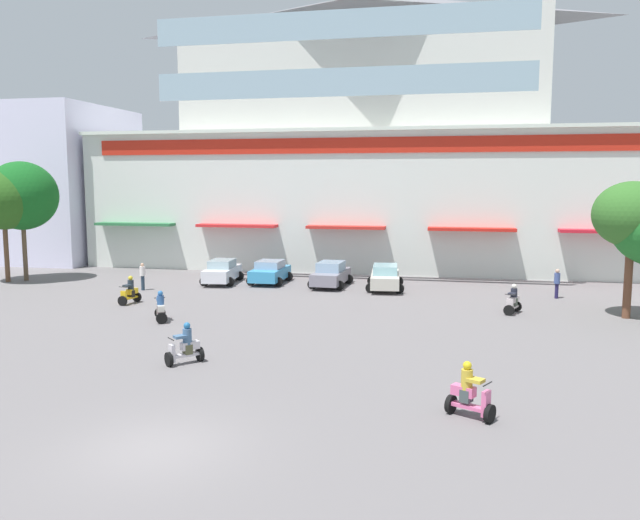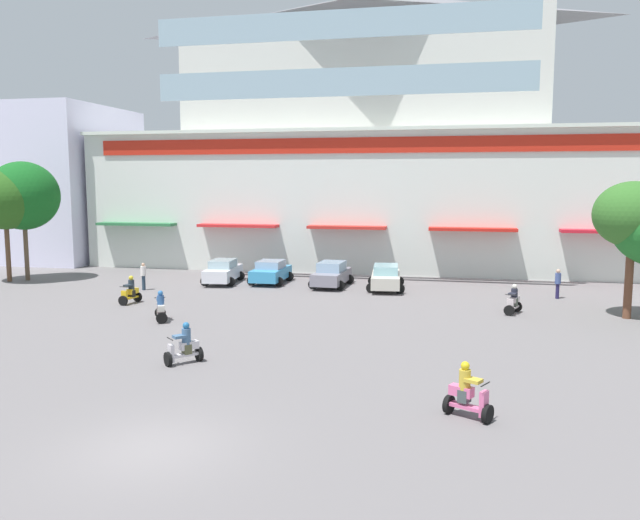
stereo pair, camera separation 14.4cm
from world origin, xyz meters
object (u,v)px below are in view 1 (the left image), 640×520
(parked_car_2, at_px, (331,274))
(pedestrian_1, at_px, (557,281))
(scooter_rider_0, at_px, (130,292))
(scooter_rider_5, at_px, (470,395))
(scooter_rider_7, at_px, (513,301))
(plaza_tree_3, at_px, (632,215))
(parked_car_3, at_px, (385,277))
(pedestrian_0, at_px, (143,275))
(scooter_rider_3, at_px, (161,308))
(scooter_rider_6, at_px, (185,347))
(plaza_tree_0, at_px, (3,200))
(plaza_tree_2, at_px, (22,196))
(parked_car_1, at_px, (270,272))
(parked_car_0, at_px, (222,271))

(parked_car_2, height_order, pedestrian_1, pedestrian_1)
(parked_car_2, relative_size, pedestrian_1, 2.54)
(scooter_rider_0, distance_m, scooter_rider_5, 21.98)
(scooter_rider_0, relative_size, scooter_rider_7, 1.01)
(plaza_tree_3, relative_size, pedestrian_1, 3.93)
(scooter_rider_7, xyz_separation_m, pedestrian_1, (2.76, 4.75, 0.35))
(scooter_rider_5, xyz_separation_m, pedestrian_1, (5.18, 19.64, 0.30))
(parked_car_3, xyz_separation_m, pedestrian_1, (9.74, -0.99, 0.21))
(plaza_tree_3, bearing_deg, pedestrian_0, 174.73)
(scooter_rider_3, distance_m, scooter_rider_7, 17.19)
(parked_car_3, height_order, scooter_rider_6, scooter_rider_6)
(pedestrian_1, bearing_deg, scooter_rider_0, -164.39)
(scooter_rider_0, distance_m, scooter_rider_3, 5.08)
(parked_car_2, bearing_deg, scooter_rider_6, -96.29)
(plaza_tree_0, bearing_deg, plaza_tree_2, 43.27)
(plaza_tree_3, relative_size, parked_car_1, 1.71)
(parked_car_0, xyz_separation_m, scooter_rider_7, (17.49, -5.92, -0.16))
(scooter_rider_5, height_order, pedestrian_1, pedestrian_1)
(parked_car_1, distance_m, scooter_rider_3, 11.93)
(parked_car_2, height_order, scooter_rider_5, scooter_rider_5)
(plaza_tree_0, relative_size, scooter_rider_6, 4.82)
(plaza_tree_0, distance_m, parked_car_0, 14.87)
(scooter_rider_5, distance_m, pedestrian_1, 20.31)
(parked_car_2, bearing_deg, plaza_tree_0, -173.27)
(plaza_tree_3, height_order, parked_car_0, plaza_tree_3)
(parked_car_0, relative_size, scooter_rider_3, 2.75)
(parked_car_3, xyz_separation_m, scooter_rider_7, (6.99, -5.75, -0.14))
(plaza_tree_0, height_order, parked_car_3, plaza_tree_0)
(parked_car_3, distance_m, scooter_rider_0, 14.87)
(plaza_tree_2, height_order, parked_car_1, plaza_tree_2)
(parked_car_3, bearing_deg, parked_car_0, 179.03)
(parked_car_1, height_order, pedestrian_0, pedestrian_0)
(parked_car_2, xyz_separation_m, scooter_rider_7, (10.41, -6.13, -0.16))
(plaza_tree_0, bearing_deg, scooter_rider_5, -32.55)
(parked_car_0, distance_m, scooter_rider_6, 18.22)
(plaza_tree_2, bearing_deg, parked_car_1, 7.60)
(plaza_tree_3, relative_size, parked_car_0, 1.56)
(parked_car_1, distance_m, parked_car_2, 4.10)
(parked_car_1, bearing_deg, parked_car_0, -168.15)
(plaza_tree_3, xyz_separation_m, parked_car_1, (-19.72, 6.54, -4.20))
(parked_car_0, relative_size, parked_car_3, 0.94)
(parked_car_0, distance_m, scooter_rider_5, 25.69)
(parked_car_1, xyz_separation_m, scooter_rider_5, (12.06, -21.44, -0.08))
(parked_car_0, height_order, scooter_rider_5, scooter_rider_5)
(parked_car_0, bearing_deg, plaza_tree_0, -170.74)
(scooter_rider_3, xyz_separation_m, scooter_rider_5, (13.95, -9.66, 0.06))
(scooter_rider_5, bearing_deg, plaza_tree_2, 145.67)
(plaza_tree_2, xyz_separation_m, parked_car_1, (16.17, 2.16, -4.83))
(plaza_tree_2, distance_m, parked_car_1, 17.02)
(scooter_rider_7, height_order, pedestrian_1, pedestrian_1)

